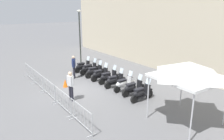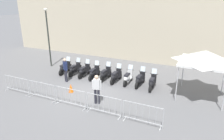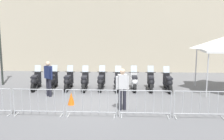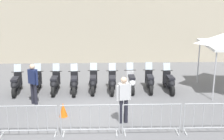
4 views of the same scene
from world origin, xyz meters
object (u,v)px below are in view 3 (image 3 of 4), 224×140
Objects in this scene: barrier_segment_3 at (145,104)px; barrier_segment_4 at (200,105)px; motorcycle_8 at (168,83)px; motorcycle_2 at (68,81)px; motorcycle_6 at (134,82)px; motorcycle_1 at (52,81)px; officer_near_row_end at (48,77)px; motorcycle_4 at (101,81)px; motorcycle_3 at (85,82)px; motorcycle_7 at (151,82)px; traffic_cone at (71,99)px; barrier_segment_2 at (91,103)px; motorcycle_5 at (118,82)px; motorcycle_0 at (36,81)px; officer_mid_plaza at (122,87)px; barrier_segment_1 at (38,103)px.

barrier_segment_4 is (2.05, 0.05, 0.00)m from barrier_segment_3.
barrier_segment_3 is at bearing -108.28° from motorcycle_8.
motorcycle_6 is at bearing 2.61° from motorcycle_2.
motorcycle_1 is 6.31m from barrier_segment_3.
motorcycle_4 is at bearing 32.02° from officer_near_row_end.
motorcycle_3 is 4.40m from motorcycle_8.
motorcycle_7 is 4.63m from traffic_cone.
motorcycle_8 is at bearing 50.91° from barrier_segment_2.
motorcycle_5 is 0.88× the size of barrier_segment_4.
motorcycle_2 is 0.88× the size of barrier_segment_2.
motorcycle_3 is at bearing -170.95° from motorcycle_4.
traffic_cone is (1.63, -2.69, -0.18)m from motorcycle_1.
motorcycle_6 is 1.00× the size of officer_near_row_end.
barrier_segment_2 is (-2.54, -4.33, 0.07)m from motorcycle_7.
motorcycle_0 is 0.88m from motorcycle_1.
motorcycle_6 is at bearing 4.02° from motorcycle_3.
motorcycle_2 is 1.00× the size of officer_mid_plaza.
motorcycle_2 is 1.61m from officer_near_row_end.
motorcycle_8 reaches higher than barrier_segment_2.
motorcycle_5 is 5.28m from barrier_segment_4.
motorcycle_7 is at bearing 68.01° from officer_mid_plaza.
motorcycle_2 is 4.54m from barrier_segment_2.
motorcycle_5 reaches higher than barrier_segment_3.
officer_near_row_end reaches higher than barrier_segment_4.
barrier_segment_4 is 5.39m from traffic_cone.
motorcycle_1 is at bearing 140.15° from officer_mid_plaza.
motorcycle_6 and motorcycle_8 have the same top height.
motorcycle_3 is 1.00× the size of motorcycle_7.
motorcycle_0 is 6.15m from motorcycle_7.
motorcycle_2 is 1.00× the size of motorcycle_7.
motorcycle_3 is (0.89, -0.02, 0.00)m from motorcycle_2.
traffic_cone is at bearing -42.90° from officer_near_row_end.
barrier_segment_1 is at bearing -121.82° from traffic_cone.
barrier_segment_3 is at bearing -53.47° from motorcycle_3.
officer_near_row_end reaches higher than barrier_segment_3.
motorcycle_4 is at bearing 65.67° from barrier_segment_1.
motorcycle_7 is 3.13× the size of traffic_cone.
motorcycle_0 is at bearing 131.75° from barrier_segment_2.
motorcycle_5 is at bearing 128.91° from barrier_segment_4.
officer_near_row_end reaches higher than motorcycle_3.
officer_mid_plaza is at bearing -124.50° from motorcycle_8.
motorcycle_7 is 3.73m from officer_mid_plaza.
barrier_segment_2 is (-1.66, -4.31, 0.07)m from motorcycle_6.
motorcycle_3 is at bearing 41.73° from officer_near_row_end.
barrier_segment_2 is (-3.43, -4.22, 0.07)m from motorcycle_8.
motorcycle_6 reaches higher than barrier_segment_4.
barrier_segment_4 is (4.20, -4.17, 0.07)m from motorcycle_4.
motorcycle_1 is 1.00× the size of motorcycle_4.
motorcycle_0 is at bearing -177.13° from motorcycle_6.
motorcycle_0 is 5.28m from motorcycle_6.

